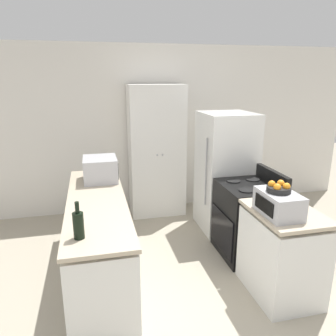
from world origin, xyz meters
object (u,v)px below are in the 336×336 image
object	(u,v)px
pantry_cabinet	(157,151)
stove	(247,219)
wine_bottle	(78,225)
fruit_bowl	(279,188)
refrigerator	(225,172)
microwave	(100,169)
toaster_oven	(278,204)

from	to	relation	value
pantry_cabinet	stove	distance (m)	1.80
wine_bottle	fruit_bowl	distance (m)	1.77
refrigerator	fruit_bowl	bearing A→B (deg)	-96.24
fruit_bowl	stove	bearing A→B (deg)	79.57
microwave	wine_bottle	size ratio (longest dim) A/B	1.46
microwave	toaster_oven	world-z (taller)	microwave
refrigerator	fruit_bowl	world-z (taller)	refrigerator
toaster_oven	fruit_bowl	size ratio (longest dim) A/B	2.07
toaster_oven	fruit_bowl	distance (m)	0.15
refrigerator	fruit_bowl	distance (m)	1.64
pantry_cabinet	toaster_oven	bearing A→B (deg)	-74.29
toaster_oven	pantry_cabinet	bearing A→B (deg)	105.71
fruit_bowl	refrigerator	bearing A→B (deg)	83.76
stove	toaster_oven	xyz separation A→B (m)	(-0.15, -0.84, 0.55)
wine_bottle	refrigerator	bearing A→B (deg)	40.46
toaster_oven	wine_bottle	bearing A→B (deg)	-178.60
microwave	wine_bottle	bearing A→B (deg)	-98.61
pantry_cabinet	wine_bottle	size ratio (longest dim) A/B	6.55
fruit_bowl	microwave	bearing A→B (deg)	137.26
stove	wine_bottle	size ratio (longest dim) A/B	3.42
pantry_cabinet	wine_bottle	world-z (taller)	pantry_cabinet
refrigerator	pantry_cabinet	bearing A→B (deg)	138.29
pantry_cabinet	microwave	size ratio (longest dim) A/B	4.49
pantry_cabinet	refrigerator	bearing A→B (deg)	-41.71
wine_bottle	fruit_bowl	size ratio (longest dim) A/B	1.41
microwave	toaster_oven	distance (m)	2.11
refrigerator	toaster_oven	bearing A→B (deg)	-96.03
microwave	fruit_bowl	world-z (taller)	fruit_bowl
pantry_cabinet	stove	xyz separation A→B (m)	(0.81, -1.51, -0.55)
refrigerator	fruit_bowl	size ratio (longest dim) A/B	7.59
wine_bottle	toaster_oven	distance (m)	1.77
refrigerator	toaster_oven	xyz separation A→B (m)	(-0.17, -1.61, 0.17)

